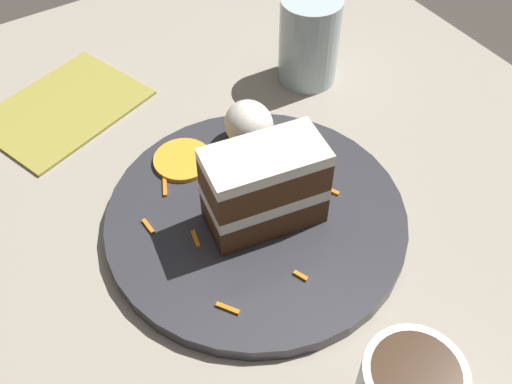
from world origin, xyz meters
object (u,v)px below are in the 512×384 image
(menu_card, at_px, (64,108))
(plate, at_px, (256,218))
(cake_slice, at_px, (264,187))
(orange_garnish, at_px, (183,160))
(drinking_glass, at_px, (309,45))
(cream_dollop, at_px, (249,125))

(menu_card, bearing_deg, plate, -178.94)
(menu_card, bearing_deg, cake_slice, -178.89)
(orange_garnish, height_order, drinking_glass, drinking_glass)
(cake_slice, xyz_separation_m, menu_card, (-0.28, -0.11, -0.06))
(plate, bearing_deg, orange_garnish, -164.65)
(cream_dollop, height_order, menu_card, cream_dollop)
(drinking_glass, height_order, menu_card, drinking_glass)
(cake_slice, relative_size, menu_card, 0.65)
(drinking_glass, bearing_deg, menu_card, -110.17)
(menu_card, bearing_deg, orange_garnish, -175.93)
(orange_garnish, relative_size, menu_card, 0.35)
(plate, distance_m, drinking_glass, 0.25)
(cream_dollop, relative_size, drinking_glass, 0.52)
(orange_garnish, xyz_separation_m, drinking_glass, (-0.07, 0.21, 0.03))
(cream_dollop, bearing_deg, cake_slice, -24.06)
(cream_dollop, distance_m, drinking_glass, 0.16)
(menu_card, bearing_deg, drinking_glass, -129.71)
(plate, bearing_deg, cream_dollop, 151.96)
(plate, xyz_separation_m, orange_garnish, (-0.10, -0.03, 0.01))
(cake_slice, relative_size, drinking_glass, 1.08)
(cake_slice, height_order, orange_garnish, cake_slice)
(cream_dollop, relative_size, menu_card, 0.31)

